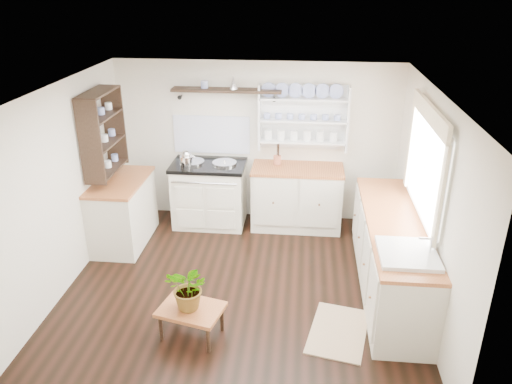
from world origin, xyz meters
TOP-DOWN VIEW (x-y plane):
  - floor at (0.00, 0.00)m, footprint 4.00×3.80m
  - wall_back at (0.00, 1.90)m, footprint 4.00×0.02m
  - wall_right at (2.00, 0.00)m, footprint 0.02×3.80m
  - wall_left at (-2.00, 0.00)m, footprint 0.02×3.80m
  - ceiling at (0.00, 0.00)m, footprint 4.00×3.80m
  - window at (1.95, 0.15)m, footprint 0.08×1.55m
  - aga_cooker at (-0.65, 1.57)m, footprint 1.04×0.72m
  - back_cabinets at (0.60, 1.60)m, footprint 1.27×0.63m
  - right_cabinets at (1.70, 0.10)m, footprint 0.62×2.43m
  - belfast_sink at (1.70, -0.65)m, footprint 0.55×0.60m
  - left_cabinets at (-1.70, 0.90)m, footprint 0.62×1.13m
  - plate_rack at (0.65, 1.86)m, footprint 1.20×0.22m
  - high_shelf at (-0.40, 1.78)m, footprint 1.50×0.29m
  - left_shelving at (-1.84, 0.90)m, footprint 0.28×0.80m
  - kettle at (-0.93, 1.45)m, footprint 0.18×0.18m
  - utensil_crock at (0.31, 1.68)m, footprint 0.11×0.11m
  - center_table at (-0.38, -0.92)m, footprint 0.70×0.57m
  - potted_plant at (-0.38, -0.92)m, footprint 0.54×0.52m
  - floor_rug at (1.10, -0.73)m, footprint 0.71×0.94m

SIDE VIEW (x-z plane):
  - floor at x=0.00m, z-range -0.01..0.01m
  - floor_rug at x=1.10m, z-range 0.00..0.02m
  - center_table at x=-0.38m, z-range 0.12..0.46m
  - right_cabinets at x=1.70m, z-range 0.01..0.91m
  - left_cabinets at x=-1.70m, z-range 0.01..0.91m
  - back_cabinets at x=0.60m, z-range 0.01..0.91m
  - aga_cooker at x=-0.65m, z-range -0.01..0.95m
  - potted_plant at x=-0.38m, z-range 0.33..0.81m
  - belfast_sink at x=1.70m, z-range 0.58..1.03m
  - utensil_crock at x=0.31m, z-range 0.91..1.04m
  - kettle at x=-0.93m, z-range 0.93..1.14m
  - wall_back at x=0.00m, z-range 0.00..2.30m
  - wall_right at x=2.00m, z-range 0.00..2.30m
  - wall_left at x=-2.00m, z-range 0.00..2.30m
  - left_shelving at x=-1.84m, z-range 1.02..2.08m
  - plate_rack at x=0.65m, z-range 1.11..2.01m
  - window at x=1.95m, z-range 0.95..2.17m
  - high_shelf at x=-0.40m, z-range 1.83..1.99m
  - ceiling at x=0.00m, z-range 2.29..2.30m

